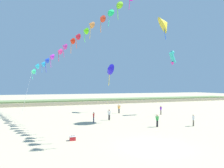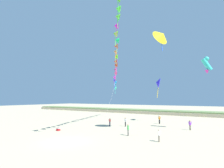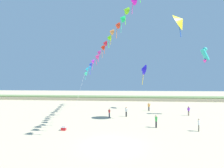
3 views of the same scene
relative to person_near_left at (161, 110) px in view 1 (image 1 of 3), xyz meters
name	(u,v)px [view 1 (image 1 of 3)]	position (x,y,z in m)	size (l,w,h in m)	color
ground_plane	(153,146)	(-12.04, -16.38, -0.96)	(240.00, 240.00, 0.00)	#C1B28E
dune_ridge	(71,102)	(-12.04, 28.39, -0.31)	(120.00, 8.21, 1.31)	tan
person_near_left	(161,110)	(0.00, 0.00, 0.00)	(0.58, 0.23, 1.66)	#726656
person_near_right	(157,120)	(-6.96, -9.32, -0.01)	(0.30, 0.56, 1.64)	black
person_mid_center	(119,108)	(-6.55, 4.67, 0.05)	(0.61, 0.24, 1.74)	black
person_far_left	(94,116)	(-13.92, -3.23, -0.09)	(0.40, 0.45, 1.51)	#282D4C
person_far_right	(109,114)	(-11.08, -2.15, 0.01)	(0.55, 0.35, 1.68)	black
person_far_center	(193,119)	(-2.12, -10.58, -0.06)	(0.21, 0.55, 1.56)	#726656
kite_banner_string	(93,25)	(-13.59, -1.39, 14.10)	(20.72, 31.01, 22.50)	#3CED9D
large_kite_low_lead	(172,57)	(2.86, 0.26, 10.01)	(1.85, 1.20, 2.86)	#2FC0B3
large_kite_mid_trail	(109,69)	(-7.60, 7.48, 7.98)	(1.85, 2.65, 4.73)	#2B21F1
large_kite_high_solo	(165,24)	(-2.92, -5.39, 14.22)	(3.16, 3.45, 3.95)	yellow
beach_cooler	(73,138)	(-18.47, -11.95, -0.75)	(0.58, 0.41, 0.46)	red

